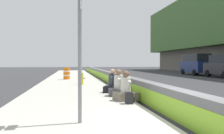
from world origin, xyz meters
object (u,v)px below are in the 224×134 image
Objects in this scene: fire_hydrant at (81,77)px; seated_person_rear at (113,85)px; seated_person_foreground at (126,91)px; construction_barrel at (67,73)px; seated_person_middle at (119,88)px; route_sign_post at (80,33)px; parked_car_midline at (196,64)px; backpack at (129,98)px.

seated_person_rear is (-4.47, -1.27, -0.11)m from fire_hydrant.
seated_person_foreground reaches higher than construction_barrel.
seated_person_foreground is at bearing -169.13° from construction_barrel.
fire_hydrant is at bearing 12.99° from seated_person_middle.
route_sign_post is 15.74m from construction_barrel.
route_sign_post reaches higher than parked_car_midline.
parked_car_midline reaches higher than backpack.
backpack is (-7.82, -1.32, -0.25)m from fire_hydrant.
backpack is at bearing -34.37° from route_sign_post.
construction_barrel is (15.64, 0.60, -1.59)m from route_sign_post.
seated_person_foreground is at bearing 147.39° from parked_car_midline.
seated_person_middle is (4.62, -1.74, -1.73)m from route_sign_post.
route_sign_post is 3.31× the size of seated_person_rear.
seated_person_middle is 1.01× the size of seated_person_rear.
seated_person_foreground is at bearing -2.85° from backpack.
seated_person_rear is 3.35m from backpack.
seated_person_rear is (1.26, 0.06, -0.00)m from seated_person_middle.
route_sign_post is at bearing 159.38° from seated_person_middle.
backpack is at bearing -179.16° from seated_person_rear.
construction_barrel is (13.11, 2.33, 0.28)m from backpack.
construction_barrel is at bearing 2.20° from route_sign_post.
parked_car_midline reaches higher than seated_person_rear.
fire_hydrant is at bearing 9.55° from backpack.
route_sign_post is 10.48m from fire_hydrant.
seated_person_foreground is 0.21× the size of parked_car_midline.
backpack is at bearing -170.45° from fire_hydrant.
seated_person_middle is 2.75× the size of backpack.
seated_person_rear is 22.02m from parked_car_midline.
seated_person_rear is 2.72× the size of backpack.
fire_hydrant is 0.81× the size of seated_person_rear.
seated_person_foreground is (-7.05, -1.35, -0.11)m from fire_hydrant.
seated_person_rear reaches higher than fire_hydrant.
seated_person_middle reaches higher than seated_person_foreground.
fire_hydrant is at bearing -169.14° from construction_barrel.
construction_barrel is at bearing 11.97° from seated_person_middle.
construction_barrel is at bearing 13.15° from seated_person_rear.
construction_barrel reaches higher than fire_hydrant.
route_sign_post reaches higher than backpack.
seated_person_middle is 1.16× the size of construction_barrel.
route_sign_post is 3.32× the size of seated_person_foreground.
construction_barrel is (12.34, 2.37, 0.14)m from seated_person_foreground.
route_sign_post reaches higher than seated_person_rear.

